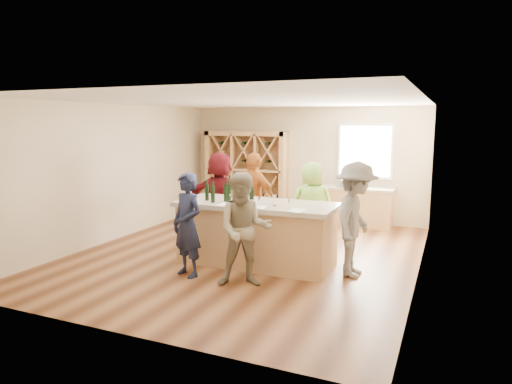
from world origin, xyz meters
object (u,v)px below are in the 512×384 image
at_px(wine_bottle_a, 207,193).
at_px(tasting_counter_base, 256,236).
at_px(wine_bottle_e, 242,194).
at_px(wine_bottle_b, 213,194).
at_px(wine_rack, 246,174).
at_px(person_server, 355,220).
at_px(sink, 349,183).
at_px(wine_bottle_c, 226,193).
at_px(person_far_right, 312,206).
at_px(person_far_left, 220,196).
at_px(wine_bottle_f, 252,197).
at_px(wine_bottle_d, 229,194).
at_px(person_near_right, 245,230).
at_px(person_far_mid, 254,199).
at_px(person_near_left, 187,225).

bearing_deg(wine_bottle_a, tasting_counter_base, 10.30).
relative_size(wine_bottle_a, wine_bottle_e, 0.88).
relative_size(tasting_counter_base, wine_bottle_b, 9.06).
xyz_separation_m(wine_rack, person_server, (3.56, -3.66, -0.19)).
distance_m(sink, wine_bottle_c, 4.00).
bearing_deg(tasting_counter_base, wine_bottle_c, -167.80).
height_order(tasting_counter_base, wine_bottle_a, wine_bottle_a).
bearing_deg(person_far_right, person_far_left, -21.97).
distance_m(wine_rack, wine_bottle_f, 4.47).
relative_size(wine_bottle_d, person_far_left, 0.17).
relative_size(wine_bottle_e, wine_bottle_f, 1.05).
bearing_deg(sink, wine_bottle_d, -107.59).
distance_m(wine_bottle_d, person_far_left, 1.81).
height_order(wine_rack, person_server, wine_rack).
distance_m(sink, wine_bottle_a, 4.17).
xyz_separation_m(wine_bottle_c, person_near_right, (0.78, -0.92, -0.37)).
bearing_deg(wine_bottle_c, person_far_mid, 90.90).
relative_size(wine_bottle_e, person_server, 0.17).
height_order(sink, person_far_right, person_far_right).
distance_m(wine_bottle_c, person_far_left, 1.67).
height_order(person_near_left, person_server, person_server).
bearing_deg(wine_bottle_b, wine_bottle_f, -0.33).
bearing_deg(tasting_counter_base, wine_bottle_a, -169.70).
xyz_separation_m(person_far_left, wine_bottle_f, (1.42, -1.59, 0.31)).
height_order(wine_bottle_e, person_near_right, person_near_right).
distance_m(wine_bottle_a, wine_bottle_e, 0.66).
bearing_deg(person_near_right, wine_bottle_c, 106.31).
xyz_separation_m(tasting_counter_base, person_far_right, (0.60, 1.30, 0.35)).
bearing_deg(wine_rack, sink, -1.49).
bearing_deg(person_near_left, person_far_mid, 104.57).
distance_m(person_server, wine_bottle_f, 1.69).
xyz_separation_m(wine_bottle_b, wine_bottle_c, (0.15, 0.18, 0.00)).
distance_m(sink, wine_bottle_d, 4.06).
bearing_deg(wine_bottle_f, wine_bottle_e, 149.66).
xyz_separation_m(wine_bottle_c, wine_bottle_e, (0.32, -0.04, 0.01)).
xyz_separation_m(wine_bottle_a, person_near_right, (1.12, -0.88, -0.36)).
xyz_separation_m(wine_bottle_a, wine_bottle_f, (0.92, -0.14, 0.01)).
bearing_deg(wine_bottle_c, tasting_counter_base, 12.20).
relative_size(wine_bottle_c, wine_bottle_e, 0.92).
distance_m(tasting_counter_base, person_near_left, 1.29).
bearing_deg(person_near_left, tasting_counter_base, 72.84).
height_order(wine_bottle_b, wine_bottle_e, wine_bottle_e).
distance_m(sink, person_far_right, 2.37).
bearing_deg(wine_bottle_e, person_server, 6.36).
relative_size(tasting_counter_base, person_server, 1.42).
relative_size(wine_bottle_b, person_near_left, 0.17).
height_order(wine_rack, wine_bottle_a, wine_rack).
distance_m(wine_bottle_a, person_near_right, 1.47).
distance_m(wine_bottle_b, wine_bottle_d, 0.28).
xyz_separation_m(wine_bottle_d, person_near_right, (0.67, -0.82, -0.38)).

